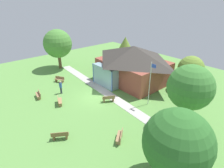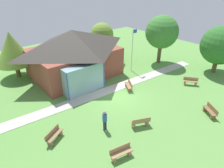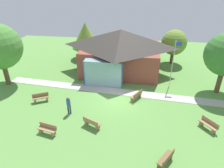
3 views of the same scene
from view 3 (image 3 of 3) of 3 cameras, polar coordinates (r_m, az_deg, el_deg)
ground_plane at (r=19.38m, az=1.76°, el=-4.68°), size 44.00×44.00×0.00m
pavilion at (r=24.59m, az=2.34°, el=9.63°), size 10.12×8.75×5.23m
footpath at (r=20.75m, az=2.31°, el=-2.25°), size 25.47×3.27×0.03m
flagpole at (r=21.46m, az=17.19°, el=6.00°), size 0.64×0.08×5.17m
bench_mid_left at (r=20.18m, az=-19.83°, el=-3.76°), size 1.53×1.10×0.84m
bench_front_right at (r=13.81m, az=15.32°, el=-20.09°), size 1.19×1.50×0.84m
bench_front_left at (r=16.13m, az=-18.11°, el=-12.29°), size 1.56×0.73×0.84m
bench_rear_near_path at (r=19.47m, az=7.08°, el=-3.34°), size 1.14×1.52×0.84m
bench_front_center at (r=16.02m, az=-5.87°, el=-11.10°), size 1.55×1.02×0.84m
bench_lawn_far_right at (r=17.47m, az=26.00°, el=-10.52°), size 1.27×1.45×0.84m
visitor_strolling_lawn at (r=17.39m, az=-12.39°, el=-5.62°), size 0.34×0.34×1.74m
tree_behind_pavilion_left at (r=29.02m, az=-7.61°, el=13.68°), size 3.98×3.98×5.20m
tree_behind_pavilion_right at (r=28.32m, az=17.43°, el=11.30°), size 3.35×3.35×4.61m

